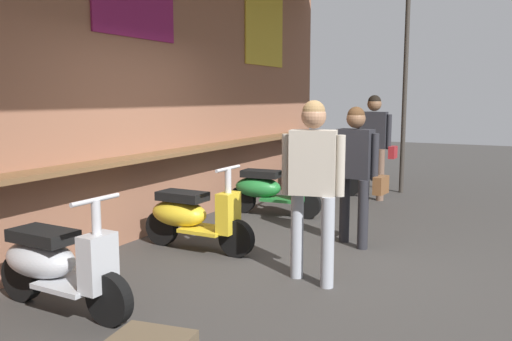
% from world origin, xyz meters
% --- Properties ---
extents(ground_plane, '(31.13, 31.13, 0.00)m').
position_xyz_m(ground_plane, '(0.00, 0.00, 0.00)').
color(ground_plane, '#383533').
extents(market_stall_facade, '(11.12, 2.48, 3.91)m').
position_xyz_m(market_stall_facade, '(-0.00, 1.87, 2.16)').
color(market_stall_facade, '#8C5B44').
rests_on(market_stall_facade, ground_plane).
extents(scooter_silver, '(0.46, 1.40, 0.97)m').
position_xyz_m(scooter_silver, '(-1.97, 1.08, 0.39)').
color(scooter_silver, '#B2B5BA').
rests_on(scooter_silver, ground_plane).
extents(scooter_yellow, '(0.46, 1.40, 0.97)m').
position_xyz_m(scooter_yellow, '(-0.04, 1.08, 0.39)').
color(scooter_yellow, gold).
rests_on(scooter_yellow, ground_plane).
extents(scooter_green, '(0.49, 1.40, 0.97)m').
position_xyz_m(scooter_green, '(1.93, 1.08, 0.39)').
color(scooter_green, '#237533').
rests_on(scooter_green, ground_plane).
extents(scooter_black, '(0.47, 1.40, 0.97)m').
position_xyz_m(scooter_black, '(3.93, 1.08, 0.39)').
color(scooter_black, black).
rests_on(scooter_black, ground_plane).
extents(shopper_with_handbag, '(0.31, 0.65, 1.60)m').
position_xyz_m(shopper_with_handbag, '(0.96, -0.49, 0.96)').
color(shopper_with_handbag, '#232328').
rests_on(shopper_with_handbag, ground_plane).
extents(shopper_browsing, '(0.29, 0.56, 1.68)m').
position_xyz_m(shopper_browsing, '(-0.42, -0.50, 1.03)').
color(shopper_browsing, '#999EA8').
rests_on(shopper_browsing, ground_plane).
extents(shopper_passing, '(0.31, 0.67, 1.73)m').
position_xyz_m(shopper_passing, '(3.85, 0.06, 1.07)').
color(shopper_passing, brown).
rests_on(shopper_passing, ground_plane).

